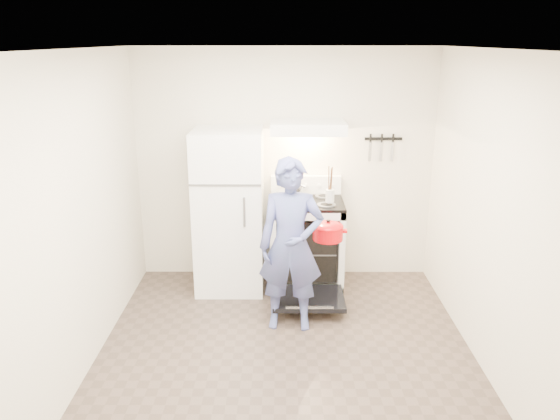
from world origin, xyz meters
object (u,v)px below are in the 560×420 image
at_px(person, 291,246).
at_px(dutch_oven, 328,233).
at_px(tea_kettle, 293,186).
at_px(stove_body, 306,245).
at_px(refrigerator, 230,211).

distance_m(person, dutch_oven, 0.42).
bearing_deg(tea_kettle, stove_body, -39.93).
bearing_deg(refrigerator, dutch_oven, -32.99).
bearing_deg(refrigerator, person, -54.09).
bearing_deg(stove_body, tea_kettle, 140.07).
xyz_separation_m(refrigerator, tea_kettle, (0.67, 0.14, 0.23)).
distance_m(refrigerator, tea_kettle, 0.72).
height_order(tea_kettle, dutch_oven, tea_kettle).
relative_size(refrigerator, tea_kettle, 6.59).
relative_size(stove_body, tea_kettle, 3.57).
xyz_separation_m(stove_body, person, (-0.18, -0.90, 0.34)).
relative_size(person, dutch_oven, 4.52).
bearing_deg(person, dutch_oven, 36.17).
bearing_deg(stove_body, refrigerator, -178.23).
xyz_separation_m(stove_body, tea_kettle, (-0.14, 0.12, 0.62)).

